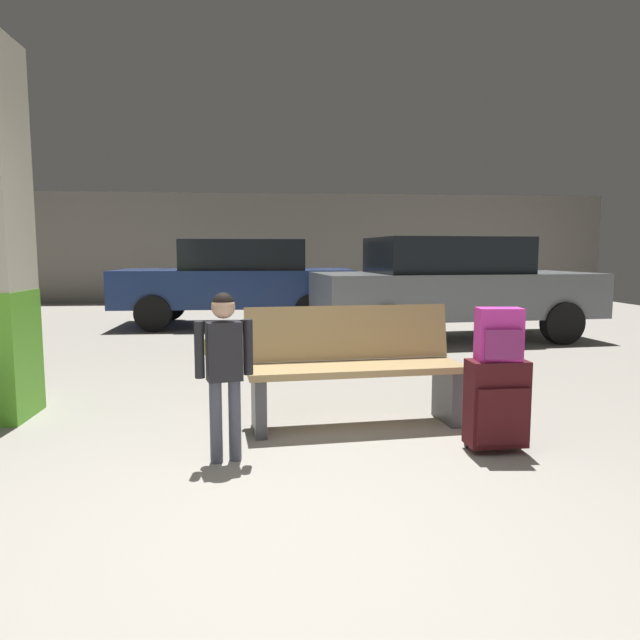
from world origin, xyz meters
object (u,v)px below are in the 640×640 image
(child, at_px, (224,358))
(parked_car_far, at_px, (238,280))
(backpack_bright, at_px, (499,335))
(parked_car_near, at_px, (451,285))
(bench, at_px, (353,366))
(suitcase, at_px, (497,404))

(child, xyz_separation_m, parked_car_far, (-0.25, 6.93, 0.16))
(backpack_bright, height_order, parked_car_far, parked_car_far)
(child, height_order, parked_car_near, parked_car_near)
(bench, height_order, parked_car_near, parked_car_near)
(backpack_bright, bearing_deg, bench, 139.77)
(backpack_bright, bearing_deg, parked_car_far, 106.05)
(bench, distance_m, child, 1.18)
(suitcase, distance_m, parked_car_far, 7.21)
(bench, relative_size, child, 1.56)
(suitcase, relative_size, child, 0.57)
(suitcase, bearing_deg, child, -179.51)
(parked_car_near, bearing_deg, backpack_bright, -104.48)
(backpack_bright, relative_size, parked_car_near, 0.08)
(suitcase, height_order, backpack_bright, backpack_bright)
(backpack_bright, distance_m, child, 1.75)
(suitcase, height_order, child, child)
(bench, relative_size, suitcase, 2.72)
(child, distance_m, parked_car_near, 5.79)
(parked_car_far, relative_size, parked_car_near, 0.96)
(parked_car_far, bearing_deg, bench, -79.46)
(bench, height_order, suitcase, bench)
(parked_car_far, xyz_separation_m, parked_car_near, (3.26, -1.99, 0.00))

